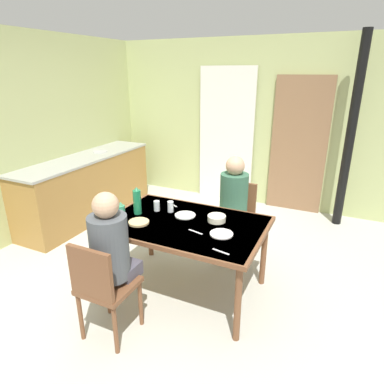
{
  "coord_description": "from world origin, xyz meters",
  "views": [
    {
      "loc": [
        1.47,
        -2.43,
        2.05
      ],
      "look_at": [
        0.23,
        0.21,
        0.98
      ],
      "focal_mm": 31.04,
      "sensor_mm": 36.0,
      "label": 1
    }
  ],
  "objects_px": {
    "person_far_diner": "(233,196)",
    "serving_bowl_center": "(217,218)",
    "kitchen_counter": "(88,186)",
    "water_bottle_green_near": "(122,218)",
    "water_bottle_green_far": "(137,201)",
    "chair_near_diner": "(102,285)",
    "chair_far_diner": "(236,216)",
    "person_near_diner": "(111,245)",
    "dining_table": "(185,229)"
  },
  "relations": [
    {
      "from": "person_far_diner",
      "to": "water_bottle_green_near",
      "type": "distance_m",
      "value": 1.29
    },
    {
      "from": "person_far_diner",
      "to": "serving_bowl_center",
      "type": "xyz_separation_m",
      "value": [
        0.02,
        -0.55,
        -0.02
      ]
    },
    {
      "from": "chair_far_diner",
      "to": "person_near_diner",
      "type": "bearing_deg",
      "value": 71.22
    },
    {
      "from": "dining_table",
      "to": "chair_far_diner",
      "type": "xyz_separation_m",
      "value": [
        0.23,
        0.84,
        -0.17
      ]
    },
    {
      "from": "person_near_diner",
      "to": "person_far_diner",
      "type": "distance_m",
      "value": 1.51
    },
    {
      "from": "kitchen_counter",
      "to": "person_near_diner",
      "type": "relative_size",
      "value": 2.98
    },
    {
      "from": "kitchen_counter",
      "to": "water_bottle_green_far",
      "type": "relative_size",
      "value": 8.31
    },
    {
      "from": "person_far_diner",
      "to": "water_bottle_green_far",
      "type": "distance_m",
      "value": 1.04
    },
    {
      "from": "serving_bowl_center",
      "to": "water_bottle_green_far",
      "type": "bearing_deg",
      "value": -167.83
    },
    {
      "from": "water_bottle_green_near",
      "to": "water_bottle_green_far",
      "type": "height_order",
      "value": "water_bottle_green_near"
    },
    {
      "from": "dining_table",
      "to": "person_far_diner",
      "type": "height_order",
      "value": "person_far_diner"
    },
    {
      "from": "kitchen_counter",
      "to": "water_bottle_green_far",
      "type": "bearing_deg",
      "value": -32.96
    },
    {
      "from": "chair_far_diner",
      "to": "person_near_diner",
      "type": "distance_m",
      "value": 1.66
    },
    {
      "from": "dining_table",
      "to": "water_bottle_green_near",
      "type": "bearing_deg",
      "value": -133.98
    },
    {
      "from": "person_far_diner",
      "to": "serving_bowl_center",
      "type": "height_order",
      "value": "person_far_diner"
    },
    {
      "from": "chair_near_diner",
      "to": "serving_bowl_center",
      "type": "xyz_separation_m",
      "value": [
        0.55,
        0.99,
        0.26
      ]
    },
    {
      "from": "person_near_diner",
      "to": "person_far_diner",
      "type": "relative_size",
      "value": 1.0
    },
    {
      "from": "chair_far_diner",
      "to": "water_bottle_green_far",
      "type": "xyz_separation_m",
      "value": [
        -0.74,
        -0.86,
        0.36
      ]
    },
    {
      "from": "chair_near_diner",
      "to": "person_far_diner",
      "type": "distance_m",
      "value": 1.66
    },
    {
      "from": "person_far_diner",
      "to": "kitchen_counter",
      "type": "bearing_deg",
      "value": -7.68
    },
    {
      "from": "chair_far_diner",
      "to": "water_bottle_green_near",
      "type": "height_order",
      "value": "water_bottle_green_near"
    },
    {
      "from": "water_bottle_green_near",
      "to": "water_bottle_green_far",
      "type": "xyz_separation_m",
      "value": [
        -0.11,
        0.4,
        -0.01
      ]
    },
    {
      "from": "person_far_diner",
      "to": "water_bottle_green_near",
      "type": "relative_size",
      "value": 2.68
    },
    {
      "from": "person_near_diner",
      "to": "person_far_diner",
      "type": "xyz_separation_m",
      "value": [
        0.53,
        1.41,
        0.0
      ]
    },
    {
      "from": "kitchen_counter",
      "to": "chair_far_diner",
      "type": "relative_size",
      "value": 2.64
    },
    {
      "from": "person_near_diner",
      "to": "serving_bowl_center",
      "type": "height_order",
      "value": "person_near_diner"
    },
    {
      "from": "dining_table",
      "to": "person_near_diner",
      "type": "relative_size",
      "value": 1.9
    },
    {
      "from": "chair_near_diner",
      "to": "serving_bowl_center",
      "type": "bearing_deg",
      "value": 61.07
    },
    {
      "from": "kitchen_counter",
      "to": "serving_bowl_center",
      "type": "relative_size",
      "value": 13.51
    },
    {
      "from": "chair_far_diner",
      "to": "serving_bowl_center",
      "type": "relative_size",
      "value": 5.12
    },
    {
      "from": "chair_far_diner",
      "to": "water_bottle_green_far",
      "type": "distance_m",
      "value": 1.19
    },
    {
      "from": "kitchen_counter",
      "to": "water_bottle_green_near",
      "type": "relative_size",
      "value": 7.98
    },
    {
      "from": "kitchen_counter",
      "to": "person_near_diner",
      "type": "distance_m",
      "value": 2.52
    },
    {
      "from": "kitchen_counter",
      "to": "water_bottle_green_near",
      "type": "xyz_separation_m",
      "value": [
        1.71,
        -1.43,
        0.42
      ]
    },
    {
      "from": "water_bottle_green_near",
      "to": "chair_near_diner",
      "type": "bearing_deg",
      "value": -76.52
    },
    {
      "from": "person_far_diner",
      "to": "serving_bowl_center",
      "type": "bearing_deg",
      "value": 92.35
    },
    {
      "from": "kitchen_counter",
      "to": "water_bottle_green_far",
      "type": "xyz_separation_m",
      "value": [
        1.6,
        -1.03,
        0.41
      ]
    },
    {
      "from": "chair_near_diner",
      "to": "chair_far_diner",
      "type": "relative_size",
      "value": 1.0
    },
    {
      "from": "kitchen_counter",
      "to": "chair_near_diner",
      "type": "bearing_deg",
      "value": -45.82
    },
    {
      "from": "serving_bowl_center",
      "to": "chair_near_diner",
      "type": "bearing_deg",
      "value": -118.93
    },
    {
      "from": "water_bottle_green_near",
      "to": "serving_bowl_center",
      "type": "relative_size",
      "value": 1.69
    },
    {
      "from": "chair_far_diner",
      "to": "water_bottle_green_near",
      "type": "relative_size",
      "value": 3.02
    },
    {
      "from": "chair_near_diner",
      "to": "serving_bowl_center",
      "type": "distance_m",
      "value": 1.17
    },
    {
      "from": "water_bottle_green_near",
      "to": "serving_bowl_center",
      "type": "distance_m",
      "value": 0.87
    },
    {
      "from": "person_near_diner",
      "to": "water_bottle_green_near",
      "type": "xyz_separation_m",
      "value": [
        -0.1,
        0.29,
        0.09
      ]
    },
    {
      "from": "kitchen_counter",
      "to": "water_bottle_green_near",
      "type": "bearing_deg",
      "value": -40.03
    },
    {
      "from": "person_near_diner",
      "to": "dining_table",
      "type": "bearing_deg",
      "value": 67.23
    },
    {
      "from": "water_bottle_green_far",
      "to": "serving_bowl_center",
      "type": "height_order",
      "value": "water_bottle_green_far"
    },
    {
      "from": "chair_far_diner",
      "to": "water_bottle_green_near",
      "type": "bearing_deg",
      "value": 63.38
    },
    {
      "from": "kitchen_counter",
      "to": "water_bottle_green_far",
      "type": "height_order",
      "value": "water_bottle_green_far"
    }
  ]
}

